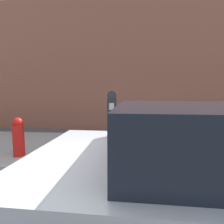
# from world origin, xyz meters

# --- Properties ---
(ground_plane) EXTENTS (60.00, 60.00, 0.00)m
(ground_plane) POSITION_xyz_m (0.00, 0.00, 0.00)
(ground_plane) COLOR #515154
(sidewalk) EXTENTS (24.00, 2.80, 0.11)m
(sidewalk) POSITION_xyz_m (0.00, 2.20, 0.06)
(sidewalk) COLOR #9E9B96
(sidewalk) RESTS_ON ground_plane
(building_facade) EXTENTS (24.00, 0.30, 5.12)m
(building_facade) POSITION_xyz_m (0.00, 4.91, 2.56)
(building_facade) COLOR #935642
(building_facade) RESTS_ON ground_plane
(parking_meter) EXTENTS (0.18, 0.15, 1.39)m
(parking_meter) POSITION_xyz_m (0.04, 1.19, 1.13)
(parking_meter) COLOR gray
(parking_meter) RESTS_ON sidewalk
(fire_hydrant) EXTENTS (0.23, 0.23, 0.84)m
(fire_hydrant) POSITION_xyz_m (-2.00, 1.37, 0.53)
(fire_hydrant) COLOR red
(fire_hydrant) RESTS_ON sidewalk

